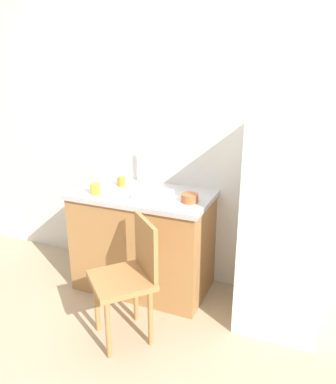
# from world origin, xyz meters

# --- Properties ---
(ground_plane) EXTENTS (8.00, 8.00, 0.00)m
(ground_plane) POSITION_xyz_m (0.00, 0.00, 0.00)
(ground_plane) COLOR tan
(back_wall) EXTENTS (4.80, 0.10, 2.57)m
(back_wall) POSITION_xyz_m (0.00, 1.00, 1.28)
(back_wall) COLOR silver
(back_wall) RESTS_ON ground_plane
(cabinet_base) EXTENTS (1.11, 0.60, 0.84)m
(cabinet_base) POSITION_xyz_m (-0.20, 0.65, 0.42)
(cabinet_base) COLOR #A87542
(cabinet_base) RESTS_ON ground_plane
(countertop) EXTENTS (1.15, 0.64, 0.04)m
(countertop) POSITION_xyz_m (-0.20, 0.65, 0.86)
(countertop) COLOR #B7B7BC
(countertop) RESTS_ON cabinet_base
(faucet) EXTENTS (0.02, 0.02, 0.29)m
(faucet) POSITION_xyz_m (-0.33, 0.90, 1.02)
(faucet) COLOR #B7B7BC
(faucet) RESTS_ON countertop
(refrigerator) EXTENTS (0.58, 0.63, 1.55)m
(refrigerator) POSITION_xyz_m (0.96, 0.64, 0.77)
(refrigerator) COLOR white
(refrigerator) RESTS_ON ground_plane
(chair) EXTENTS (0.57, 0.57, 0.89)m
(chair) POSITION_xyz_m (0.01, 0.03, 0.50)
(chair) COLOR #A87542
(chair) RESTS_ON ground_plane
(dish_tray) EXTENTS (0.28, 0.20, 0.05)m
(dish_tray) POSITION_xyz_m (-0.06, 0.57, 0.90)
(dish_tray) COLOR white
(dish_tray) RESTS_ON countertop
(terracotta_bowl) EXTENTS (0.13, 0.13, 0.06)m
(terracotta_bowl) POSITION_xyz_m (0.24, 0.58, 0.91)
(terracotta_bowl) COLOR #B25B33
(terracotta_bowl) RESTS_ON countertop
(cup_yellow) EXTENTS (0.08, 0.08, 0.09)m
(cup_yellow) POSITION_xyz_m (-0.52, 0.47, 0.92)
(cup_yellow) COLOR yellow
(cup_yellow) RESTS_ON countertop
(cup_orange) EXTENTS (0.07, 0.07, 0.08)m
(cup_orange) POSITION_xyz_m (-0.43, 0.73, 0.92)
(cup_orange) COLOR orange
(cup_orange) RESTS_ON countertop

